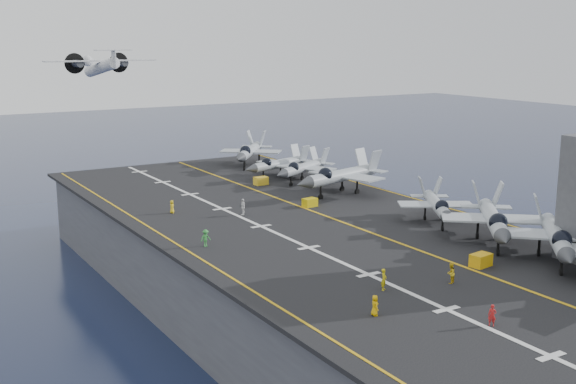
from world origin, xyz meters
TOP-DOWN VIEW (x-y plane):
  - ground at (0.00, 0.00)m, footprint 500.00×500.00m
  - hull at (0.00, 0.00)m, footprint 36.00×90.00m
  - flight_deck at (0.00, 0.00)m, footprint 38.00×92.00m
  - foul_line at (3.00, 0.00)m, footprint 0.35×90.00m
  - landing_centerline at (-6.00, 0.00)m, footprint 0.50×90.00m
  - deck_edge_port at (-17.00, 0.00)m, footprint 0.25×90.00m
  - deck_edge_stbd at (18.50, 0.00)m, footprint 0.25×90.00m
  - fighter_jet_1 at (11.69, -25.97)m, footprint 17.78×17.97m
  - fighter_jet_2 at (11.25, -18.44)m, footprint 17.90×18.63m
  - fighter_jet_3 at (12.18, -9.01)m, footprint 14.06×15.46m
  - fighter_jet_5 at (11.92, 9.45)m, footprint 18.21×14.48m
  - fighter_jet_6 at (12.06, 19.43)m, footprint 15.72×13.85m
  - fighter_jet_7 at (10.81, 24.33)m, footprint 14.95×12.03m
  - fighter_jet_8 at (11.71, 35.67)m, footprint 17.45×18.00m
  - tow_cart_a at (4.47, -23.45)m, footprint 2.19×1.60m
  - tow_cart_b at (4.09, 5.41)m, footprint 1.92×1.38m
  - tow_cart_c at (5.57, 20.82)m, footprint 1.96×1.30m
  - crew_0 at (-11.62, -28.07)m, footprint 0.85×1.10m
  - crew_1 at (-7.39, -23.87)m, footprint 1.35×1.28m
  - crew_3 at (-14.76, -4.10)m, footprint 1.16×0.86m
  - crew_4 at (-5.26, 5.78)m, footprint 1.44×1.44m
  - crew_5 at (-12.19, 11.19)m, footprint 0.97×1.14m
  - crew_6 at (-5.41, -34.15)m, footprint 1.09×1.19m
  - crew_7 at (-1.31, -25.51)m, footprint 1.29×1.12m
  - transport_plane at (-4.94, 60.76)m, footprint 21.10×15.02m

SIDE VIEW (x-z plane):
  - ground at x=0.00m, z-range 0.00..0.00m
  - hull at x=0.00m, z-range 0.00..10.00m
  - flight_deck at x=0.00m, z-range 10.00..10.40m
  - foul_line at x=3.00m, z-range 10.41..10.43m
  - landing_centerline at x=-6.00m, z-range 10.41..10.43m
  - deck_edge_port at x=-17.00m, z-range 10.41..10.43m
  - deck_edge_stbd at x=18.50m, z-range 10.41..10.43m
  - tow_cart_b at x=4.09m, z-range 10.40..11.47m
  - tow_cart_c at x=5.57m, z-range 10.40..11.56m
  - tow_cart_a at x=4.47m, z-range 10.40..11.60m
  - crew_5 at x=-12.19m, z-range 10.40..12.00m
  - crew_6 at x=-5.41m, z-range 10.40..12.04m
  - crew_0 at x=-11.62m, z-range 10.40..12.05m
  - crew_3 at x=-14.76m, z-range 10.40..12.19m
  - crew_7 at x=-1.31m, z-range 10.40..12.21m
  - crew_1 at x=-7.39m, z-range 10.40..12.28m
  - crew_4 at x=-5.26m, z-range 10.40..12.43m
  - fighter_jet_3 at x=12.18m, z-range 10.40..14.87m
  - fighter_jet_7 at x=10.81m, z-range 10.40..14.92m
  - fighter_jet_6 at x=12.06m, z-range 10.40..14.97m
  - fighter_jet_8 at x=11.71m, z-range 10.40..15.64m
  - fighter_jet_1 at x=11.69m, z-range 10.40..15.67m
  - fighter_jet_2 at x=11.25m, z-range 10.40..15.81m
  - fighter_jet_5 at x=11.92m, z-range 10.40..15.94m
  - transport_plane at x=-4.94m, z-range 23.75..28.55m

